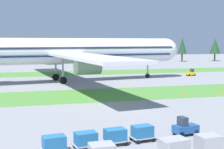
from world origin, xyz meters
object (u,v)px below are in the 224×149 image
at_px(cargo_dolly_lead, 142,132).
at_px(uld_container_0, 175,149).
at_px(taxiway_marker_2, 95,96).
at_px(uld_container_3, 208,145).
at_px(baggage_tug, 185,127).
at_px(pushback_tractor, 191,73).
at_px(airliner, 68,51).
at_px(cargo_dolly_fourth, 54,143).
at_px(taxiway_marker_1, 184,94).
at_px(taxiway_marker_0, 219,93).
at_px(cargo_dolly_third, 86,139).
at_px(uld_container_2, 172,149).
at_px(cargo_dolly_second, 115,135).

xyz_separation_m(cargo_dolly_lead, uld_container_0, (0.92, -5.25, -0.04)).
bearing_deg(taxiway_marker_2, uld_container_3, -83.08).
distance_m(baggage_tug, pushback_tractor, 59.87).
distance_m(baggage_tug, uld_container_0, 7.24).
bearing_deg(airliner, cargo_dolly_fourth, -16.29).
height_order(cargo_dolly_lead, taxiway_marker_1, cargo_dolly_lead).
bearing_deg(taxiway_marker_0, pushback_tractor, 70.28).
distance_m(airliner, cargo_dolly_fourth, 50.42).
xyz_separation_m(baggage_tug, cargo_dolly_third, (-10.71, -1.60, 0.10)).
relative_size(airliner, pushback_tractor, 27.10).
xyz_separation_m(cargo_dolly_lead, pushback_tractor, (34.13, 53.03, -0.10)).
relative_size(airliner, uld_container_3, 37.30).
distance_m(cargo_dolly_lead, taxiway_marker_2, 25.29).
xyz_separation_m(airliner, cargo_dolly_lead, (1.25, -48.17, -6.53)).
bearing_deg(uld_container_2, airliner, 92.14).
distance_m(pushback_tractor, uld_container_0, 67.08).
distance_m(baggage_tug, uld_container_2, 7.24).
bearing_deg(taxiway_marker_2, baggage_tug, -79.90).
bearing_deg(taxiway_marker_0, cargo_dolly_second, -138.48).
bearing_deg(cargo_dolly_fourth, uld_container_2, 59.11).
xyz_separation_m(uld_container_2, taxiway_marker_0, (22.51, 27.84, -0.58)).
xyz_separation_m(uld_container_0, uld_container_3, (3.35, 0.36, -0.03)).
height_order(cargo_dolly_fourth, taxiway_marker_0, cargo_dolly_fourth).
relative_size(cargo_dolly_second, cargo_dolly_fourth, 1.00).
distance_m(taxiway_marker_0, taxiway_marker_1, 6.94).
xyz_separation_m(uld_container_2, taxiway_marker_2, (-0.14, 30.41, -0.60)).
bearing_deg(cargo_dolly_lead, taxiway_marker_2, 170.14).
distance_m(baggage_tug, taxiway_marker_1, 24.77).
bearing_deg(pushback_tractor, taxiway_marker_1, 141.72).
height_order(airliner, baggage_tug, airliner).
bearing_deg(airliner, uld_container_2, -5.69).
height_order(cargo_dolly_lead, uld_container_2, uld_container_2).
relative_size(airliner, uld_container_2, 37.30).
height_order(uld_container_2, uld_container_3, uld_container_3).
relative_size(cargo_dolly_fourth, uld_container_0, 1.20).
relative_size(cargo_dolly_third, taxiway_marker_0, 4.59).
relative_size(cargo_dolly_second, uld_container_3, 1.20).
bearing_deg(pushback_tractor, baggage_tug, 143.03).
relative_size(uld_container_0, uld_container_2, 1.00).
relative_size(cargo_dolly_second, cargo_dolly_third, 1.00).
height_order(uld_container_0, uld_container_2, uld_container_0).
xyz_separation_m(cargo_dolly_lead, cargo_dolly_fourth, (-8.60, -1.28, 0.00)).
xyz_separation_m(cargo_dolly_second, uld_container_3, (7.13, -4.46, -0.08)).
bearing_deg(cargo_dolly_third, pushback_tractor, 135.01).
xyz_separation_m(uld_container_0, taxiway_marker_2, (-0.32, 30.52, -0.63)).
height_order(cargo_dolly_fourth, taxiway_marker_1, cargo_dolly_fourth).
xyz_separation_m(cargo_dolly_lead, taxiway_marker_2, (0.60, 25.27, -0.67)).
bearing_deg(taxiway_marker_0, baggage_tug, -129.79).
distance_m(uld_container_3, taxiway_marker_2, 30.39).
bearing_deg(baggage_tug, cargo_dolly_fourth, -90.00).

